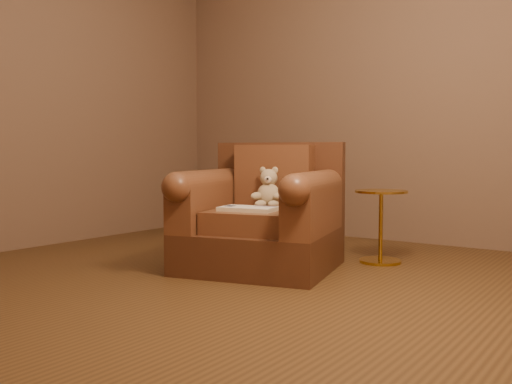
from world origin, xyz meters
The scene contains 5 objects.
floor centered at (0.00, 0.00, 0.00)m, with size 4.00×4.00×0.00m, color brown.
armchair centered at (0.00, 0.36, 0.33)m, with size 1.13×1.09×0.84m.
teddy_bear centered at (0.00, 0.44, 0.51)m, with size 0.21×0.23×0.28m.
guidebook centered at (0.04, 0.16, 0.42)m, with size 0.38×0.27×0.03m.
side_table centered at (0.58, 0.99, 0.27)m, with size 0.36×0.36×0.51m.
Camera 1 is at (2.15, -2.75, 0.78)m, focal length 40.00 mm.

